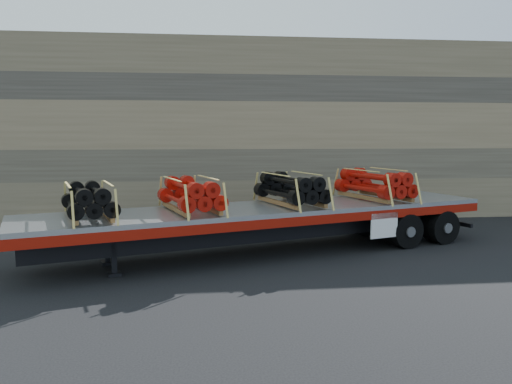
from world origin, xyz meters
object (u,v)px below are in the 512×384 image
at_px(trailer, 267,230).
at_px(bundle_front, 89,202).
at_px(bundle_midrear, 291,190).
at_px(bundle_rear, 374,185).
at_px(bundle_midfront, 191,195).

relative_size(trailer, bundle_front, 5.94).
distance_m(bundle_front, bundle_midrear, 5.53).
height_order(trailer, bundle_midrear, bundle_midrear).
height_order(bundle_front, bundle_rear, bundle_rear).
distance_m(bundle_midrear, bundle_rear, 2.95).
xyz_separation_m(trailer, bundle_midrear, (0.71, 0.23, 1.10)).
relative_size(bundle_front, bundle_midrear, 0.92).
bearing_deg(bundle_front, trailer, -0.00).
bearing_deg(bundle_midrear, bundle_rear, 0.00).
bearing_deg(bundle_rear, bundle_midrear, 180.00).
bearing_deg(bundle_rear, bundle_midfront, 180.00).
bearing_deg(bundle_midfront, bundle_front, 180.00).
relative_size(bundle_front, bundle_midfront, 0.95).
bearing_deg(trailer, bundle_midrear, -0.00).
height_order(bundle_front, bundle_midrear, bundle_midrear).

